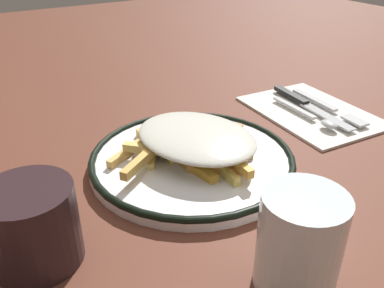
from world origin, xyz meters
TOP-DOWN VIEW (x-y plane):
  - ground_plane at (0.00, 0.00)m, footprint 2.60×2.60m
  - plate at (0.00, 0.00)m, footprint 0.29×0.29m
  - fries_heap at (-0.00, -0.00)m, footprint 0.23×0.21m
  - napkin at (-0.28, -0.04)m, footprint 0.18×0.24m
  - fork at (-0.30, -0.03)m, footprint 0.03×0.18m
  - knife at (-0.28, -0.06)m, footprint 0.04×0.21m
  - spoon at (-0.25, -0.00)m, footprint 0.02×0.15m
  - water_glass at (0.03, 0.23)m, footprint 0.08×0.08m
  - coffee_mug at (0.23, 0.07)m, footprint 0.12×0.09m

SIDE VIEW (x-z plane):
  - ground_plane at x=0.00m, z-range 0.00..0.00m
  - napkin at x=-0.28m, z-range 0.00..0.01m
  - plate at x=0.00m, z-range 0.00..0.02m
  - fork at x=-0.30m, z-range 0.01..0.01m
  - knife at x=-0.28m, z-range 0.01..0.02m
  - spoon at x=-0.25m, z-range 0.01..0.02m
  - fries_heap at x=0.00m, z-range 0.02..0.06m
  - coffee_mug at x=0.23m, z-range 0.00..0.09m
  - water_glass at x=0.03m, z-range 0.00..0.10m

